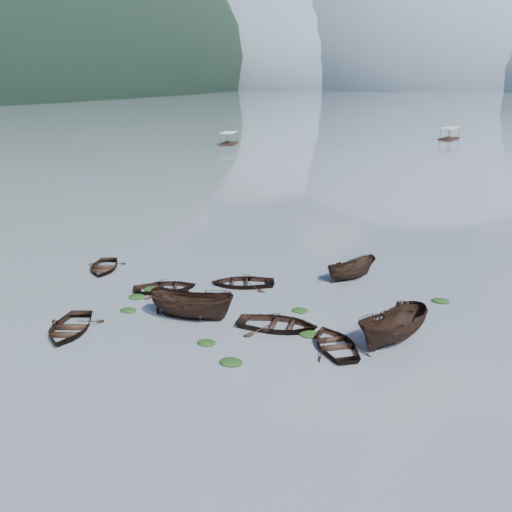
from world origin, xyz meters
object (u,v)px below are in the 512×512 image
(rowboat_0, at_px, (70,332))
(pontoon_centre, at_px, (449,140))
(pontoon_left, at_px, (229,145))
(rowboat_3, at_px, (335,348))

(rowboat_0, height_order, pontoon_centre, pontoon_centre)
(rowboat_0, xyz_separation_m, pontoon_centre, (14.14, 111.48, 0.00))
(pontoon_centre, bearing_deg, rowboat_0, -81.51)
(rowboat_0, height_order, pontoon_left, pontoon_left)
(pontoon_left, xyz_separation_m, pontoon_centre, (41.33, 26.00, 0.00))
(rowboat_0, distance_m, rowboat_3, 13.76)
(rowboat_3, distance_m, pontoon_centre, 108.45)
(rowboat_0, xyz_separation_m, rowboat_3, (13.42, 3.04, 0.00))
(rowboat_3, bearing_deg, pontoon_left, -96.64)
(pontoon_centre, bearing_deg, rowboat_3, -74.66)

